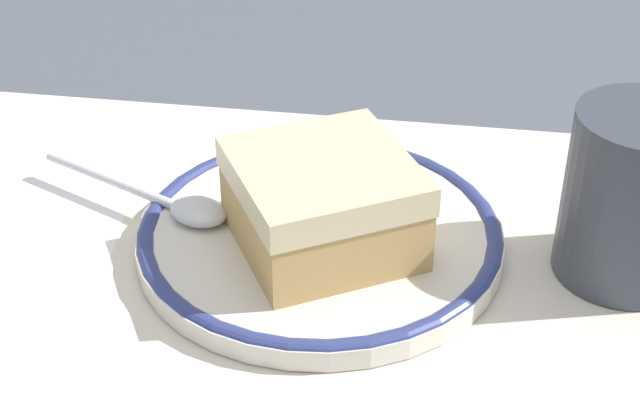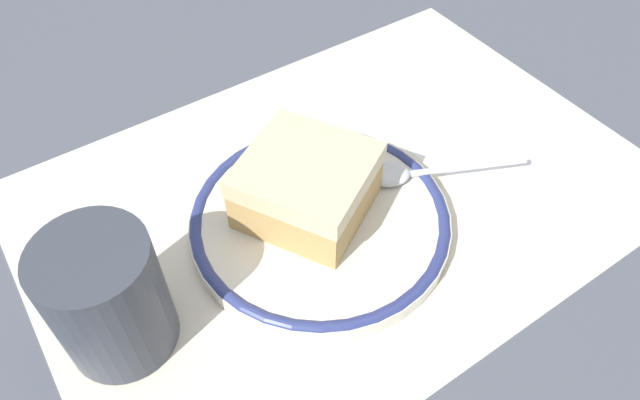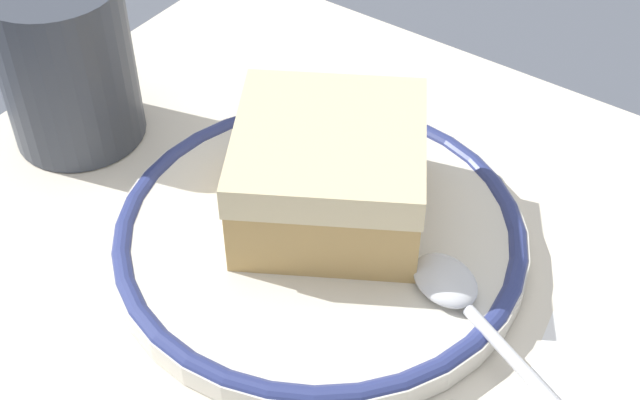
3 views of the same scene
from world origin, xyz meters
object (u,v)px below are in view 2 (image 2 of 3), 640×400
cake_slice (307,186)px  cup (110,303)px  plate (320,220)px  napkin (496,159)px  spoon (409,172)px

cake_slice → cup: 0.17m
cake_slice → cup: cup is taller
plate → napkin: 0.18m
cup → plate: bearing=-178.4°
plate → spoon: spoon is taller
spoon → cake_slice: bearing=-11.9°
spoon → napkin: (-0.09, 0.02, -0.02)m
plate → cup: size_ratio=2.17×
napkin → cup: bearing=-3.5°
napkin → cake_slice: bearing=-12.2°
spoon → cup: 0.26m
plate → napkin: (-0.18, 0.03, -0.01)m
cake_slice → spoon: cake_slice is taller
plate → spoon: 0.09m
spoon → cup: size_ratio=1.38×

